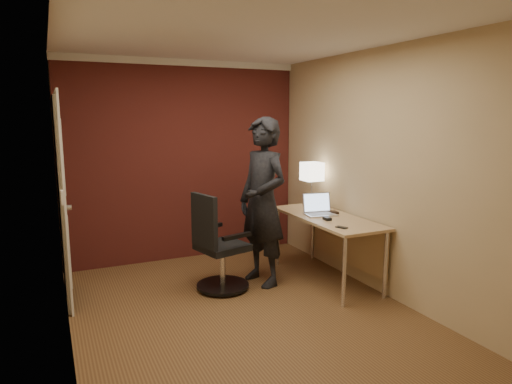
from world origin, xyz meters
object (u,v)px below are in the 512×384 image
Objects in this scene: laptop at (319,209)px; desk at (332,227)px; mouse at (327,219)px; office_chair at (217,249)px; desk_lamp at (312,172)px; phone at (342,227)px; wallet at (333,212)px; person at (263,202)px.

desk is at bearing -53.99° from laptop.
office_chair is (-1.11, 0.36, -0.29)m from mouse.
desk_lamp reaches higher than phone.
desk_lamp reaches higher than office_chair.
wallet is 0.86m from person.
desk is 1.47× the size of office_chair.
mouse is 0.10× the size of office_chair.
desk_lamp is 1.57m from office_chair.
desk is at bearing -9.04° from office_chair.
desk is at bearing 46.83° from mouse.
laptop is 0.20× the size of person.
wallet is (0.08, 0.10, 0.14)m from desk.
wallet is (0.01, -0.47, -0.41)m from desk_lamp.
desk_lamp is 1.47× the size of laptop.
desk_lamp is 0.86m from mouse.
desk_lamp is at bearing 14.84° from office_chair.
laptop is 3.32× the size of wallet.
mouse reaches higher than desk.
desk is 15.00× the size of mouse.
office_chair is (-1.29, 0.20, -0.15)m from desk.
desk is 0.83× the size of person.
laptop is at bearing 168.04° from wallet.
wallet is at bearing -89.00° from desk_lamp.
mouse is at bearing -108.74° from desk_lamp.
office_chair is at bearing 175.54° from wallet.
wallet reaches higher than phone.
person reaches higher than mouse.
phone is at bearing -94.24° from mouse.
person is (-0.52, 0.72, 0.17)m from phone.
desk_lamp reaches higher than wallet.
mouse is 0.87× the size of phone.
phone is (-0.30, -1.06, -0.41)m from desk_lamp.
office_chair is (-1.36, 0.11, -0.29)m from wallet.
desk_lamp is 0.58m from laptop.
phone is at bearing 21.62° from person.
phone is at bearing -117.46° from wallet.
mouse is 0.91× the size of wallet.
desk is 13.04× the size of phone.
desk is 4.11× the size of laptop.
phone is 0.90m from person.
laptop is 3.17× the size of phone.
office_chair is at bearing 167.46° from mouse.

